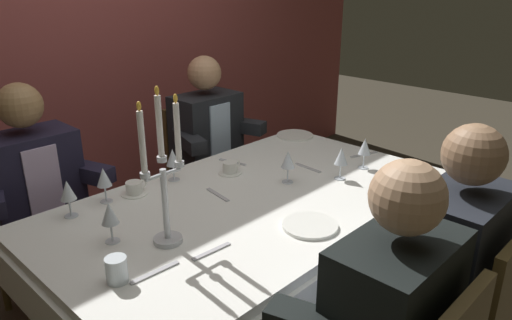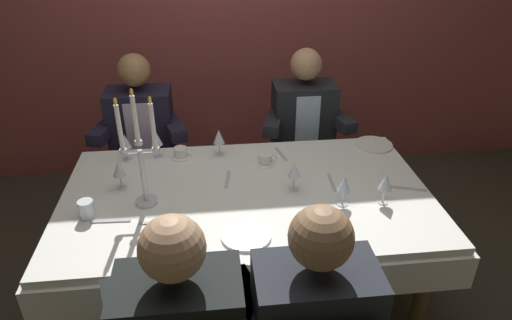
% 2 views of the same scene
% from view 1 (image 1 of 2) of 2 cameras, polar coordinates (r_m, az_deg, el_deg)
% --- Properties ---
extents(back_wall, '(6.00, 0.12, 2.70)m').
position_cam_1_polar(back_wall, '(3.39, -21.59, 13.78)').
color(back_wall, '#974441').
rests_on(back_wall, ground_plane).
extents(dining_table, '(1.94, 1.14, 0.74)m').
position_cam_1_polar(dining_table, '(2.26, -0.43, -7.21)').
color(dining_table, white).
rests_on(dining_table, ground_plane).
extents(candelabra, '(0.19, 0.11, 0.60)m').
position_cam_1_polar(candelabra, '(1.78, -10.90, -2.57)').
color(candelabra, silver).
rests_on(candelabra, dining_table).
extents(dinner_plate_0, '(0.23, 0.23, 0.01)m').
position_cam_1_polar(dinner_plate_0, '(3.06, 4.63, 2.92)').
color(dinner_plate_0, white).
rests_on(dinner_plate_0, dining_table).
extents(dinner_plate_1, '(0.23, 0.23, 0.01)m').
position_cam_1_polar(dinner_plate_1, '(1.97, 6.42, -7.71)').
color(dinner_plate_1, white).
rests_on(dinner_plate_1, dining_table).
extents(wine_glass_0, '(0.07, 0.07, 0.16)m').
position_cam_1_polar(wine_glass_0, '(2.39, -9.85, 0.23)').
color(wine_glass_0, silver).
rests_on(wine_glass_0, dining_table).
extents(wine_glass_1, '(0.07, 0.07, 0.16)m').
position_cam_1_polar(wine_glass_1, '(2.34, 3.76, -0.04)').
color(wine_glass_1, silver).
rests_on(wine_glass_1, dining_table).
extents(wine_glass_2, '(0.07, 0.07, 0.16)m').
position_cam_1_polar(wine_glass_2, '(2.23, -17.60, -2.08)').
color(wine_glass_2, silver).
rests_on(wine_glass_2, dining_table).
extents(wine_glass_3, '(0.07, 0.07, 0.16)m').
position_cam_1_polar(wine_glass_3, '(2.14, -21.43, -3.46)').
color(wine_glass_3, silver).
rests_on(wine_glass_3, dining_table).
extents(wine_glass_4, '(0.07, 0.07, 0.16)m').
position_cam_1_polar(wine_glass_4, '(1.89, -16.98, -6.19)').
color(wine_glass_4, silver).
rests_on(wine_glass_4, dining_table).
extents(wine_glass_5, '(0.07, 0.07, 0.16)m').
position_cam_1_polar(wine_glass_5, '(2.41, 10.07, 0.36)').
color(wine_glass_5, silver).
rests_on(wine_glass_5, dining_table).
extents(wine_glass_6, '(0.07, 0.07, 0.16)m').
position_cam_1_polar(wine_glass_6, '(2.57, 12.77, 1.49)').
color(wine_glass_6, silver).
rests_on(wine_glass_6, dining_table).
extents(water_tumbler_0, '(0.07, 0.07, 0.09)m').
position_cam_1_polar(water_tumbler_0, '(1.69, -16.20, -12.39)').
color(water_tumbler_0, silver).
rests_on(water_tumbler_0, dining_table).
extents(coffee_cup_0, '(0.13, 0.12, 0.06)m').
position_cam_1_polar(coffee_cup_0, '(2.31, -14.22, -3.32)').
color(coffee_cup_0, white).
rests_on(coffee_cup_0, dining_table).
extents(coffee_cup_1, '(0.13, 0.12, 0.06)m').
position_cam_1_polar(coffee_cup_1, '(2.48, -3.07, -0.98)').
color(coffee_cup_1, white).
rests_on(coffee_cup_1, dining_table).
extents(spoon_0, '(0.17, 0.03, 0.01)m').
position_cam_1_polar(spoon_0, '(1.81, -5.29, -10.73)').
color(spoon_0, '#B7B7BC').
rests_on(spoon_0, dining_table).
extents(fork_1, '(0.04, 0.17, 0.01)m').
position_cam_1_polar(fork_1, '(2.24, -4.57, -4.11)').
color(fork_1, '#B7B7BC').
rests_on(fork_1, dining_table).
extents(fork_2, '(0.03, 0.17, 0.01)m').
position_cam_1_polar(fork_2, '(2.56, 6.18, -0.92)').
color(fork_2, '#B7B7BC').
rests_on(fork_2, dining_table).
extents(knife_3, '(0.19, 0.08, 0.01)m').
position_cam_1_polar(knife_3, '(2.80, 12.68, 0.64)').
color(knife_3, '#B7B7BC').
rests_on(knife_3, dining_table).
extents(fork_4, '(0.06, 0.17, 0.01)m').
position_cam_1_polar(fork_4, '(2.62, -2.80, -0.25)').
color(fork_4, '#B7B7BC').
rests_on(fork_4, dining_table).
extents(knife_5, '(0.19, 0.03, 0.01)m').
position_cam_1_polar(knife_5, '(1.72, -11.89, -12.93)').
color(knife_5, '#B7B7BC').
rests_on(knife_5, dining_table).
extents(seated_diner_0, '(0.63, 0.48, 1.24)m').
position_cam_1_polar(seated_diner_0, '(2.60, -24.90, -2.65)').
color(seated_diner_0, brown).
rests_on(seated_diner_0, ground_plane).
extents(seated_diner_1, '(0.63, 0.48, 1.24)m').
position_cam_1_polar(seated_diner_1, '(1.56, 16.06, -17.72)').
color(seated_diner_1, brown).
rests_on(seated_diner_1, ground_plane).
extents(seated_diner_2, '(0.63, 0.48, 1.24)m').
position_cam_1_polar(seated_diner_2, '(1.92, 22.79, -10.73)').
color(seated_diner_2, brown).
rests_on(seated_diner_2, ground_plane).
extents(seated_diner_3, '(0.63, 0.48, 1.24)m').
position_cam_1_polar(seated_diner_3, '(3.12, -5.94, 3.02)').
color(seated_diner_3, brown).
rests_on(seated_diner_3, ground_plane).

